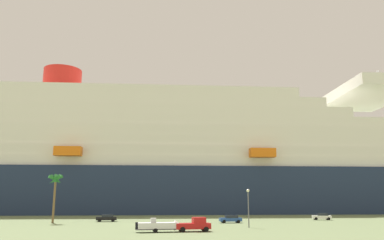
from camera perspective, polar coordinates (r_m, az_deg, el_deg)
ground_plane at (r=108.17m, az=-5.10°, el=-14.27°), size 600.00×600.00×0.00m
cruise_ship at (r=137.47m, az=-3.25°, el=-6.63°), size 306.28×59.70×62.81m
pickup_truck at (r=62.82m, az=0.34°, el=-15.42°), size 5.89×3.17×2.20m
small_boat_on_trailer at (r=61.96m, az=-4.66°, el=-15.52°), size 8.23×3.13×2.15m
palm_tree at (r=87.61m, az=-19.80°, el=-8.78°), size 3.16×3.16×10.25m
street_lamp at (r=71.31m, az=8.42°, el=-12.02°), size 0.56×0.56×6.82m
parked_car_white_van at (r=98.85m, az=18.88°, el=-13.50°), size 4.53×2.59×1.58m
parked_car_black_coupe at (r=89.51m, az=-12.65°, el=-14.11°), size 4.65×2.44×1.58m
parked_car_blue_suv at (r=83.69m, az=5.82°, el=-14.52°), size 4.88×2.45×1.58m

